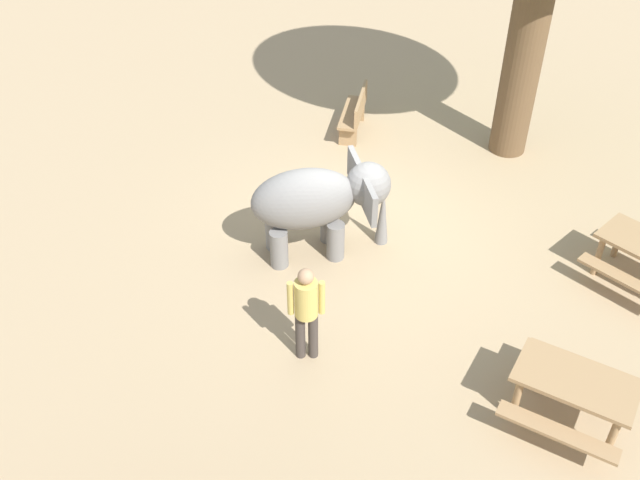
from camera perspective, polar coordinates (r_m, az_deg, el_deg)
ground_plane at (r=12.67m, az=2.99°, el=0.85°), size 60.00×60.00×0.00m
elephant at (r=11.59m, az=-0.10°, el=3.12°), size 2.28×1.86×1.60m
person_handler at (r=9.84m, az=-1.09°, el=-5.32°), size 0.50×0.32×1.62m
wooden_bench at (r=15.17m, az=2.79°, el=9.99°), size 0.41×1.40×0.88m
picnic_table_near at (r=9.89m, az=19.29°, el=-11.03°), size 1.89×1.88×0.78m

